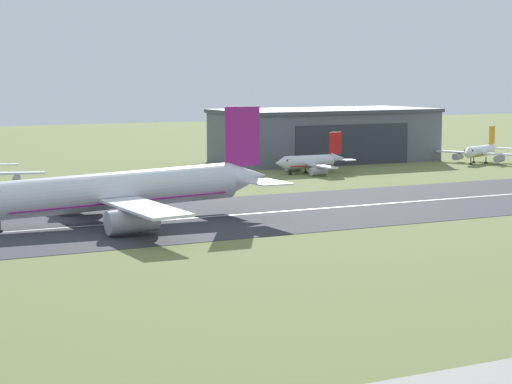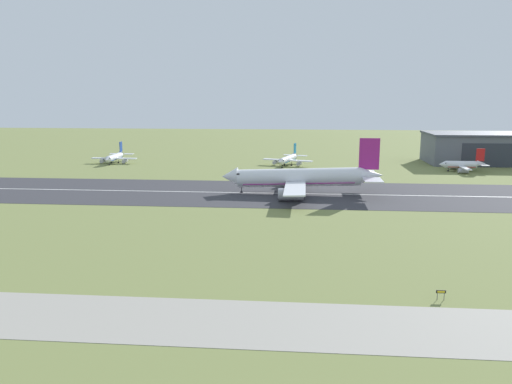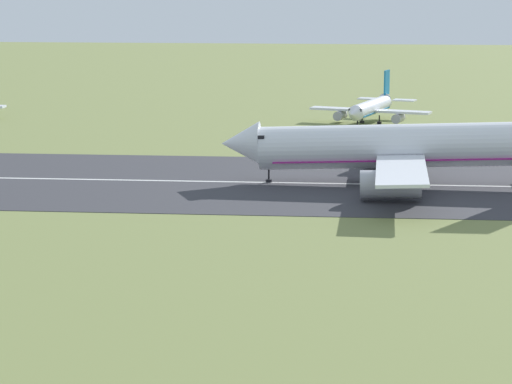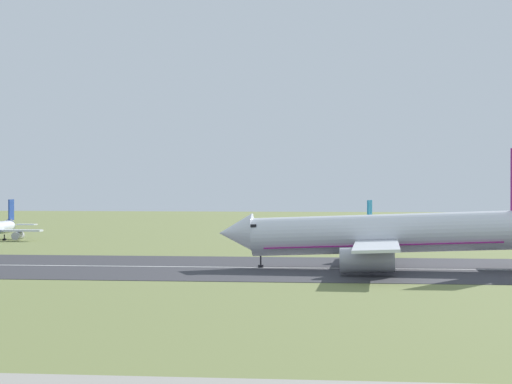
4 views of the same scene
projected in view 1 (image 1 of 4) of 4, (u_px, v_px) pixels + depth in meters
The scene contains 7 objects.
ground_plane at pixel (295, 296), 104.16m from camera, with size 696.07×696.07×0.00m, color olive.
runway_strip at pixel (110, 224), 153.37m from camera, with size 456.07×43.15×0.06m, color #333338.
runway_centreline at pixel (110, 224), 153.36m from camera, with size 410.46×0.70×0.01m, color silver.
hangar_building at pixel (325, 135), 262.35m from camera, with size 57.27×27.57×13.80m.
airplane_landing at pixel (119, 191), 153.46m from camera, with size 50.70×49.22×17.79m.
airplane_parked_west at pixel (310, 162), 230.21m from camera, with size 18.46×22.62×9.46m.
airplane_parked_east at pixel (480, 152), 257.36m from camera, with size 19.57×22.03×9.30m.
Camera 1 is at (-51.70, -31.95, 23.23)m, focal length 70.00 mm.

